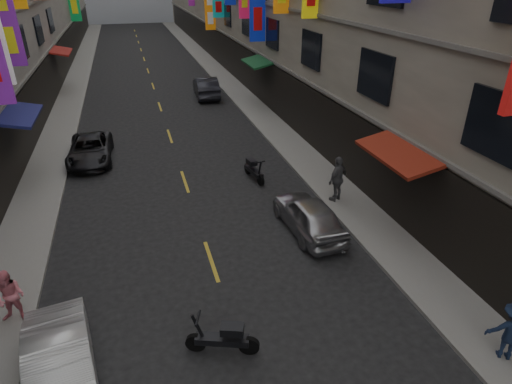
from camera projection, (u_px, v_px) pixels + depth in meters
sidewalk_left at (73, 91)px, 32.54m from camera, size 2.00×90.00×0.12m
sidewalk_right at (226, 80)px, 35.54m from camera, size 2.00×90.00×0.12m
street_awnings at (145, 105)px, 18.76m from camera, size 13.99×35.20×0.41m
lane_markings at (156, 95)px, 31.51m from camera, size 0.12×80.20×0.01m
scooter_crossing at (223, 338)px, 10.23m from camera, size 1.73×0.81×1.14m
scooter_far_right at (254, 170)px, 18.79m from camera, size 0.60×1.79×1.14m
car_left_mid at (61, 369)px, 9.20m from camera, size 1.94×4.03×1.28m
car_left_far at (90, 149)px, 20.55m from camera, size 2.06×4.27×1.17m
car_right_mid at (309, 215)px, 14.96m from camera, size 1.70×3.85×1.29m
car_right_far at (206, 87)px, 30.86m from camera, size 1.80×4.48×1.45m
pedestrian_lfar at (10, 297)px, 10.88m from camera, size 0.84×0.67×1.52m
pedestrian_rnear at (511, 331)px, 9.82m from camera, size 1.12×1.00×1.56m
pedestrian_rfar at (338, 179)px, 16.61m from camera, size 1.25×1.07×1.85m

